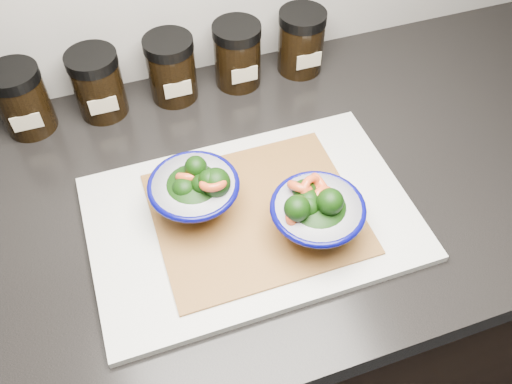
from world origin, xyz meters
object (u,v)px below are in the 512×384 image
object	(u,v)px
cutting_board	(252,218)
spice_jar_c	(171,68)
spice_jar_a	(22,100)
spice_jar_b	(98,84)
bowl_left	(196,191)
spice_jar_d	(237,55)
bowl_right	(316,213)
spice_jar_e	(301,41)

from	to	relation	value
cutting_board	spice_jar_c	size ratio (longest dim) A/B	3.98
spice_jar_a	spice_jar_c	world-z (taller)	same
spice_jar_b	bowl_left	bearing A→B (deg)	-71.27
spice_jar_c	spice_jar_d	bearing A→B (deg)	0.00
cutting_board	bowl_left	world-z (taller)	bowl_left
bowl_left	spice_jar_d	bearing A→B (deg)	61.60
bowl_right	spice_jar_d	world-z (taller)	spice_jar_d
cutting_board	spice_jar_a	bearing A→B (deg)	132.75
bowl_right	spice_jar_e	size ratio (longest dim) A/B	1.11
bowl_right	spice_jar_c	xyz separation A→B (m)	(-0.11, 0.36, 0.00)
spice_jar_a	spice_jar_e	world-z (taller)	same
spice_jar_a	spice_jar_e	size ratio (longest dim) A/B	1.00
cutting_board	spice_jar_d	distance (m)	0.31
spice_jar_e	spice_jar_d	bearing A→B (deg)	180.00
spice_jar_c	spice_jar_b	bearing A→B (deg)	180.00
spice_jar_a	spice_jar_b	bearing A→B (deg)	0.00
spice_jar_c	spice_jar_e	xyz separation A→B (m)	(0.23, 0.00, 0.00)
bowl_right	spice_jar_d	distance (m)	0.36
bowl_right	bowl_left	bearing A→B (deg)	147.70
bowl_right	spice_jar_a	world-z (taller)	spice_jar_a
bowl_left	spice_jar_a	world-z (taller)	spice_jar_a
spice_jar_b	spice_jar_d	world-z (taller)	same
bowl_left	spice_jar_d	distance (m)	0.31
bowl_right	spice_jar_d	size ratio (longest dim) A/B	1.11
cutting_board	spice_jar_e	size ratio (longest dim) A/B	3.98
spice_jar_b	spice_jar_c	bearing A→B (deg)	0.00
bowl_left	spice_jar_e	distance (m)	0.38
cutting_board	bowl_right	world-z (taller)	bowl_right
bowl_right	spice_jar_d	bearing A→B (deg)	88.89
spice_jar_c	cutting_board	bearing A→B (deg)	-82.78
cutting_board	spice_jar_b	xyz separation A→B (m)	(-0.16, 0.30, 0.05)
spice_jar_a	spice_jar_b	world-z (taller)	same
bowl_left	cutting_board	bearing A→B (deg)	-24.71
cutting_board	bowl_right	distance (m)	0.10
bowl_left	bowl_right	distance (m)	0.16
cutting_board	spice_jar_d	size ratio (longest dim) A/B	3.98
spice_jar_b	spice_jar_d	size ratio (longest dim) A/B	1.00
cutting_board	bowl_left	bearing A→B (deg)	155.29
bowl_right	spice_jar_e	distance (m)	0.38
bowl_left	spice_jar_b	size ratio (longest dim) A/B	1.10
cutting_board	spice_jar_b	world-z (taller)	spice_jar_b
bowl_left	spice_jar_c	world-z (taller)	spice_jar_c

